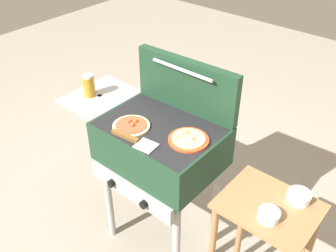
% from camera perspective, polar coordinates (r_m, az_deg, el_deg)
% --- Properties ---
extents(ground_plane, '(8.00, 8.00, 0.00)m').
position_cam_1_polar(ground_plane, '(2.65, -0.86, -16.05)').
color(ground_plane, gray).
extents(grill, '(0.96, 0.53, 0.90)m').
position_cam_1_polar(grill, '(2.12, -1.40, -3.03)').
color(grill, '#193823').
rests_on(grill, ground_plane).
extents(grill_lid_open, '(0.63, 0.09, 0.30)m').
position_cam_1_polar(grill_lid_open, '(2.09, 2.76, 6.07)').
color(grill_lid_open, '#193823').
rests_on(grill_lid_open, grill).
extents(pizza_pepperoni, '(0.20, 0.20, 0.04)m').
position_cam_1_polar(pizza_pepperoni, '(2.02, -5.46, 0.07)').
color(pizza_pepperoni, beige).
rests_on(pizza_pepperoni, grill).
extents(pizza_cheese, '(0.21, 0.21, 0.04)m').
position_cam_1_polar(pizza_cheese, '(1.92, 3.05, -1.99)').
color(pizza_cheese, '#C64723').
rests_on(pizza_cheese, grill).
extents(sauce_jar, '(0.07, 0.07, 0.14)m').
position_cam_1_polar(sauce_jar, '(2.30, -11.64, 5.88)').
color(sauce_jar, '#B77A1E').
rests_on(sauce_jar, grill).
extents(spatula, '(0.26, 0.10, 0.02)m').
position_cam_1_polar(spatula, '(1.92, -5.12, -2.07)').
color(spatula, '#B7BABF').
rests_on(spatula, grill).
extents(prep_table, '(0.44, 0.36, 0.75)m').
position_cam_1_polar(prep_table, '(2.02, 13.87, -15.49)').
color(prep_table, olive).
rests_on(prep_table, ground_plane).
extents(topping_bowl_near, '(0.11, 0.11, 0.04)m').
position_cam_1_polar(topping_bowl_near, '(1.91, 18.80, -9.92)').
color(topping_bowl_near, silver).
rests_on(topping_bowl_near, prep_table).
extents(topping_bowl_far, '(0.10, 0.10, 0.04)m').
position_cam_1_polar(topping_bowl_far, '(1.79, 14.71, -12.69)').
color(topping_bowl_far, silver).
rests_on(topping_bowl_far, prep_table).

